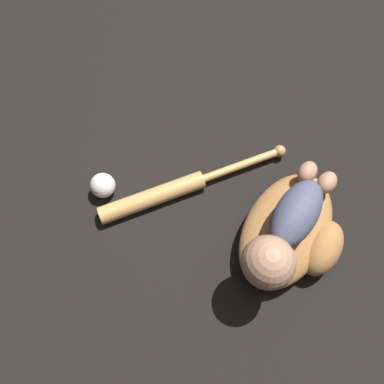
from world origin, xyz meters
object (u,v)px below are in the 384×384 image
Objects in this scene: baby_figure at (286,232)px; baseball at (103,185)px; baseball_bat at (172,190)px; baseball_glove at (292,232)px.

baseball is (0.14, -0.46, -0.12)m from baby_figure.
baseball is at bearing -72.75° from baby_figure.
baseball_bat is 0.19m from baseball.
baseball_glove is 1.00× the size of baby_figure.
baby_figure reaches higher than baseball_bat.
baby_figure is at bearing 107.25° from baseball.
baseball_glove is 0.12m from baby_figure.
baseball_bat is (0.04, -0.31, -0.13)m from baby_figure.
baseball_bat is at bearing 125.24° from baseball.
baby_figure is 0.49m from baseball.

